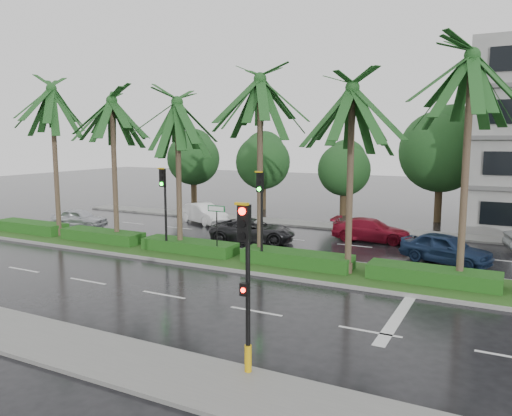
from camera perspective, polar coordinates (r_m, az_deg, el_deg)
The scene contains 17 objects.
ground at distance 23.77m, azimuth -3.04°, elevation -6.59°, with size 120.00×120.00×0.00m, color black.
near_sidewalk at distance 16.25m, azimuth -22.14°, elevation -14.02°, with size 40.00×2.40×0.12m, color slate.
far_sidewalk at distance 34.41m, azimuth 7.13°, elevation -1.96°, with size 40.00×2.00×0.12m, color slate.
median at distance 24.59m, azimuth -1.85°, elevation -5.89°, with size 36.00×4.00×0.15m.
hedge at distance 24.50m, azimuth -1.86°, elevation -5.05°, with size 35.20×1.40×0.60m.
lane_markings at distance 22.06m, azimuth 3.27°, elevation -7.74°, with size 34.00×13.06×0.01m.
palm_row at distance 24.58m, azimuth -4.51°, elevation 12.07°, with size 26.30×4.20×9.73m.
signal_near at distance 12.37m, azimuth -1.13°, elevation -8.38°, with size 0.34×0.45×4.36m.
signal_median_left at distance 25.68m, azimuth -10.47°, elevation 1.20°, with size 0.34×0.42×4.36m.
signal_median_right at distance 22.74m, azimuth 0.55°, elevation 0.46°, with size 0.34×0.42×4.36m.
street_sign at distance 24.24m, azimuth -4.54°, elevation -1.18°, with size 0.95×0.09×2.60m.
bg_trees at distance 38.97m, azimuth 11.27°, elevation 5.81°, with size 32.58×5.75×8.31m.
car_silver at distance 35.43m, azimuth -19.53°, elevation -1.12°, with size 3.77×1.52×1.29m, color silver.
car_white at distance 35.32m, azimuth -6.02°, elevation -0.62°, with size 4.26×1.49×1.40m, color white.
car_darkgrey at distance 28.84m, azimuth -0.38°, elevation -2.59°, with size 4.87×2.25×1.35m, color #242427.
car_red at distance 29.84m, azimuth 13.04°, elevation -2.47°, with size 4.57×1.86×1.33m, color maroon.
car_blue at distance 25.67m, azimuth 20.87°, elevation -4.34°, with size 4.28×1.72×1.46m, color #192B4D.
Camera 1 is at (11.67, -19.82, 6.00)m, focal length 35.00 mm.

